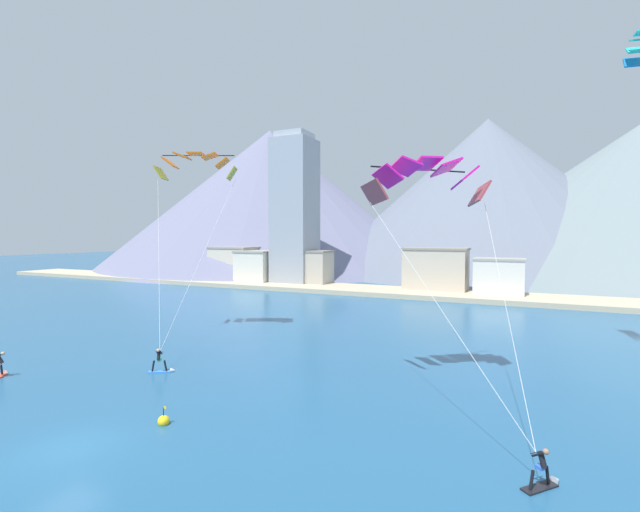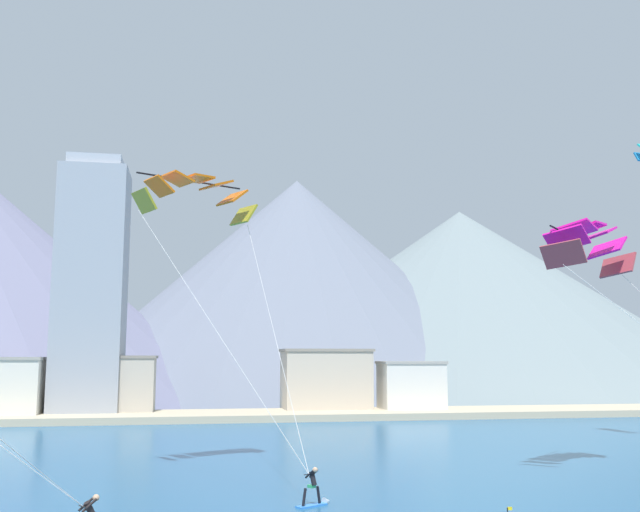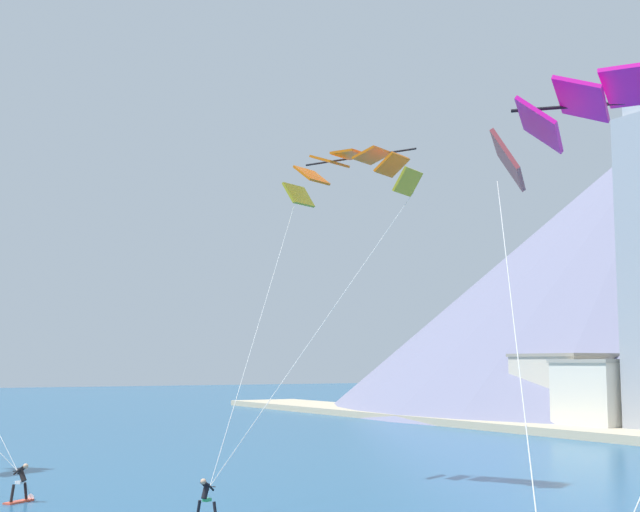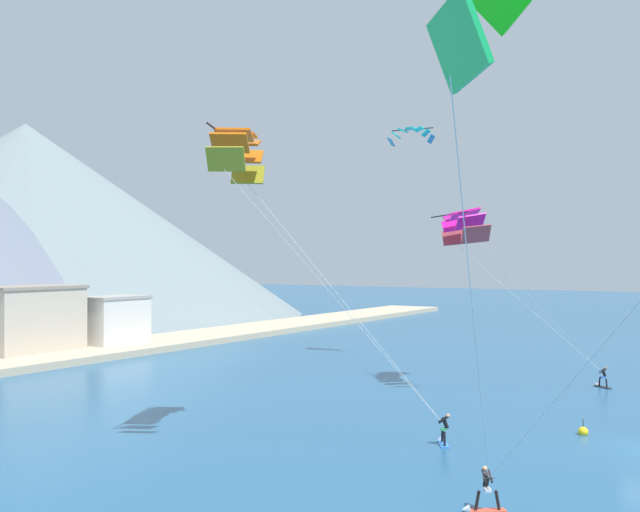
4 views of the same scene
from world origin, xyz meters
name	(u,v)px [view 2 (image 2 of 4)]	position (x,y,z in m)	size (l,w,h in m)	color
kitesurfer_mid_center	(316,494)	(-4.23, 9.39, 0.50)	(1.70, 1.23, 1.72)	#337FDB
parafoil_kite_near_trail	(588,244)	(12.02, 14.37, 12.55)	(9.49, 12.23, 12.43)	#A63C41
parafoil_kite_mid_center	(197,193)	(-9.52, 18.96, 15.62)	(8.63, 12.06, 15.26)	olive
shoreline_strip	(284,415)	(0.00, 53.56, 0.35)	(180.00, 10.00, 0.70)	#BCAD8E
shore_building_harbour_front	(326,382)	(5.10, 57.03, 3.61)	(9.80, 6.34, 7.20)	beige
shore_building_promenade_mid	(112,387)	(-17.75, 56.87, 3.24)	(9.10, 5.14, 6.46)	#B7AD9E
shore_building_quay_east	(10,388)	(-27.60, 56.04, 3.17)	(6.80, 6.96, 6.32)	silver
shore_building_old_town	(411,388)	(14.36, 55.15, 2.94)	(7.02, 4.75, 5.85)	silver
highrise_tower	(91,288)	(-20.33, 57.31, 13.65)	(7.00, 7.00, 27.72)	#999EA8
mountain_peak_central_summit	(462,300)	(41.28, 108.08, 17.26)	(100.14, 100.14, 34.53)	slate
mountain_peak_east_shoulder	(296,285)	(8.93, 106.43, 19.46)	(87.19, 87.19, 38.91)	slate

